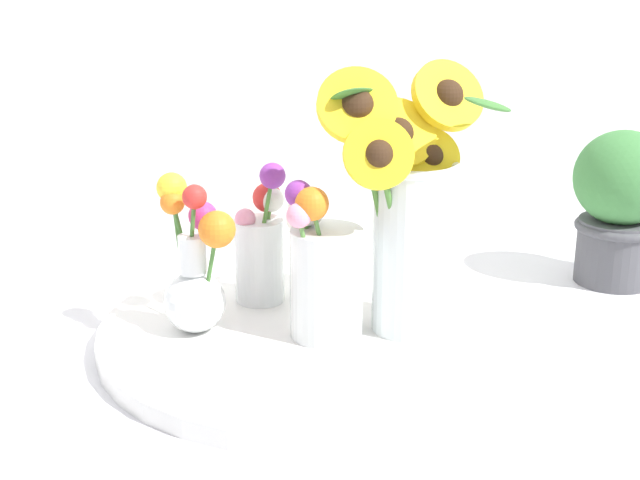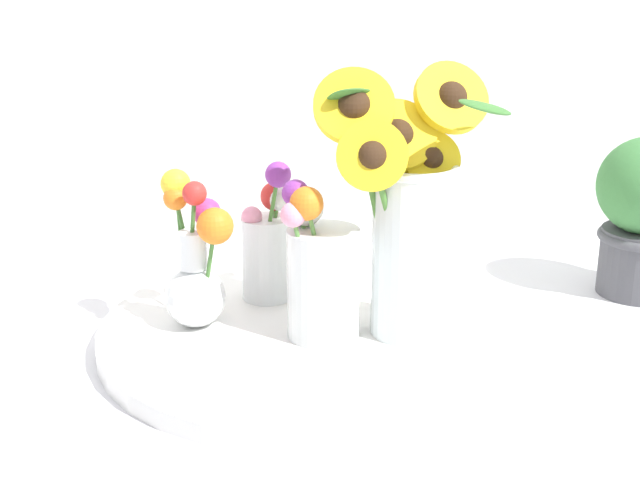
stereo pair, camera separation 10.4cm
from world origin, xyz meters
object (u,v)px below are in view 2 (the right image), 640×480
Objects in this scene: mason_jar_sunflowers at (410,216)px; vase_bulb_right at (196,264)px; vase_small_center at (319,269)px; vase_small_back at (268,243)px; serving_tray at (320,332)px.

vase_bulb_right is (-0.24, 0.06, -0.07)m from mason_jar_sunflowers.
mason_jar_sunflowers is 1.71× the size of vase_small_center.
vase_small_center is at bearing 177.12° from mason_jar_sunflowers.
vase_small_back is (-0.15, 0.13, -0.07)m from mason_jar_sunflowers.
serving_tray is at bearing -60.15° from vase_small_back.
serving_tray is 0.10m from vase_small_center.
mason_jar_sunflowers is at bearing -2.88° from vase_small_center.
serving_tray is 2.88× the size of vase_small_back.
vase_small_center is at bearing -69.59° from vase_small_back.
vase_small_center is at bearing -20.82° from vase_bulb_right.
vase_small_center is 0.15m from vase_bulb_right.
mason_jar_sunflowers is at bearing -41.13° from vase_small_back.
serving_tray is at bearing 79.67° from vase_small_center.
vase_small_center is 1.01× the size of vase_bulb_right.
vase_small_back is at bearing 138.87° from mason_jar_sunflowers.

